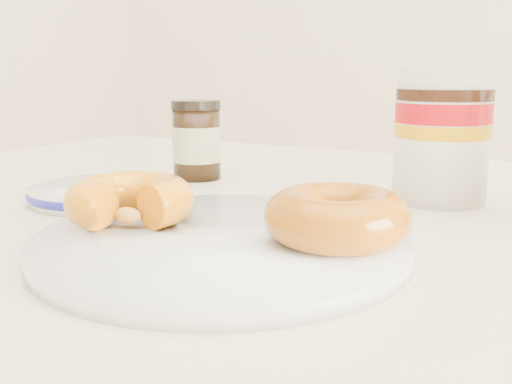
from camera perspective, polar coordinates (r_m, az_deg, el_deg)
The scene contains 7 objects.
dining_table at distance 0.53m, azimuth 11.94°, elevation -12.09°, with size 1.40×0.90×0.75m.
plate at distance 0.42m, azimuth -3.42°, elevation -4.96°, with size 0.27×0.27×0.01m.
donut_bitten at distance 0.45m, azimuth -12.49°, elevation -0.78°, with size 0.10×0.10×0.03m, color orange.
donut_whole at distance 0.39m, azimuth 8.08°, elevation -2.42°, with size 0.10×0.10×0.04m, color #9A4A09.
nutella_jar at distance 0.60m, azimuth 18.09°, elevation 5.78°, with size 0.09×0.09×0.13m.
dark_jar at distance 0.70m, azimuth -5.97°, elevation 5.11°, with size 0.06×0.06×0.10m.
blue_rim_saucer at distance 0.60m, azimuth -14.92°, elevation -0.00°, with size 0.15×0.15×0.02m.
Camera 1 is at (0.14, -0.36, 0.88)m, focal length 40.00 mm.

